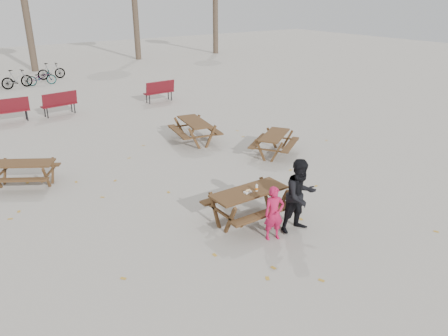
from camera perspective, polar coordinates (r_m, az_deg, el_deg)
ground at (r=10.36m, az=3.21°, el=-6.85°), size 80.00×80.00×0.00m
main_picnic_table at (r=10.08m, az=3.28°, el=-3.93°), size 1.80×1.45×0.78m
food_tray at (r=9.89m, az=3.12°, el=-3.15°), size 0.18×0.11×0.03m
bread_roll at (r=9.87m, az=3.13°, el=-2.93°), size 0.14×0.06×0.05m
soda_bottle at (r=9.96m, az=4.28°, el=-2.64°), size 0.07×0.07×0.17m
child at (r=9.41m, az=6.55°, el=-5.92°), size 0.51×0.42×1.22m
adult at (r=9.72m, az=9.92°, el=-3.60°), size 0.87×0.71×1.69m
picnic_table_east at (r=14.39m, az=6.56°, el=3.08°), size 2.06×1.97×0.69m
picnic_table_north at (r=13.18m, az=-24.52°, el=-0.72°), size 2.02×1.92×0.68m
picnic_table_far at (r=15.56m, az=-3.83°, el=4.79°), size 1.75×2.03×0.77m
park_bench_row at (r=20.04m, az=-22.60°, el=7.48°), size 11.71×0.86×1.03m
fallen_leaves at (r=12.44m, az=-2.09°, el=-1.62°), size 11.00×11.00×0.01m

